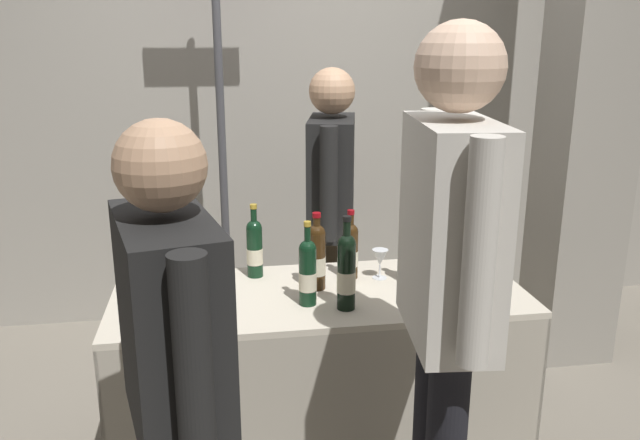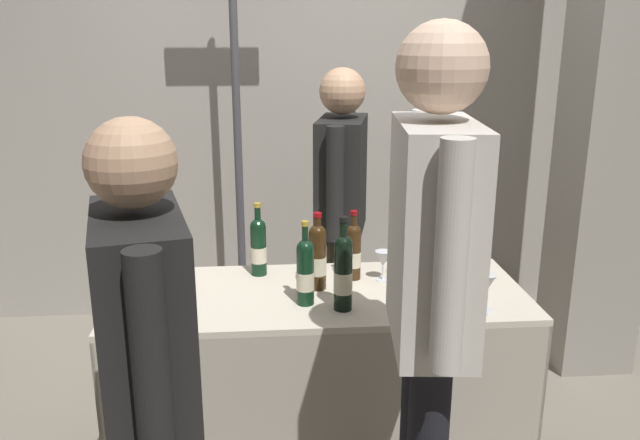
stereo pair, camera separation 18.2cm
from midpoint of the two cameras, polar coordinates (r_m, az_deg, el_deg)
The scene contains 19 objects.
back_partition at distance 3.94m, azimuth -0.53°, elevation 13.04°, with size 7.75×0.12×3.01m, color #9E998E.
concrete_pillar at distance 3.54m, azimuth 26.42°, elevation 14.62°, with size 0.39×0.39×3.45m, color gray.
tasting_table at distance 2.69m, azimuth 1.98°, elevation -10.88°, with size 1.64×0.66×0.73m.
featured_wine_bottle at distance 2.65m, azimuth 10.35°, elevation -3.03°, with size 0.07×0.07×0.32m.
display_bottle_0 at distance 2.73m, azimuth -11.07°, elevation -2.21°, with size 0.07×0.07×0.35m.
display_bottle_1 at distance 2.73m, azimuth -3.57°, elevation -2.30°, with size 0.07×0.07×0.32m.
display_bottle_2 at distance 2.70m, azimuth 4.90°, elevation -2.73°, with size 0.07×0.07×0.30m.
display_bottle_3 at distance 2.58m, azimuth 1.79°, elevation -3.19°, with size 0.07×0.07×0.32m.
display_bottle_4 at distance 2.39m, azimuth 4.25°, elevation -4.55°, with size 0.07×0.07×0.36m.
display_bottle_5 at distance 2.80m, azimuth 12.50°, elevation -2.33°, with size 0.07×0.07×0.30m.
display_bottle_6 at distance 2.43m, azimuth 0.84°, elevation -4.55°, with size 0.07×0.07×0.33m.
wine_glass_near_vendor at distance 2.48m, azimuth 16.57°, elevation -5.47°, with size 0.07×0.07×0.15m.
wine_glass_mid at distance 2.36m, azimuth -12.27°, elevation -6.89°, with size 0.07×0.07×0.12m.
wine_glass_near_taster at distance 2.71m, azimuth 7.52°, elevation -3.53°, with size 0.07×0.07×0.13m.
flower_vase at distance 2.63m, azimuth 14.04°, elevation -3.44°, with size 0.10×0.09×0.39m.
vendor_presenter at distance 3.13m, azimuth 3.57°, elevation 1.70°, with size 0.30×0.60×1.57m.
taster_foreground_right at distance 1.86m, azimuth 12.59°, elevation -4.78°, with size 0.25×0.62×1.76m.
taster_foreground_left at distance 1.68m, azimuth -11.92°, elevation -12.54°, with size 0.31×0.60×1.55m.
booth_signpost at distance 3.50m, azimuth -5.95°, elevation 11.84°, with size 0.54×0.04×2.37m.
Camera 2 is at (-0.19, -2.39, 1.73)m, focal length 36.23 mm.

